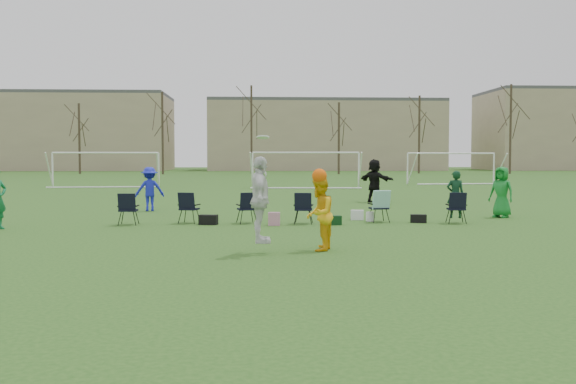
{
  "coord_description": "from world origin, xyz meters",
  "views": [
    {
      "loc": [
        0.61,
        -11.9,
        2.03
      ],
      "look_at": [
        1.34,
        2.81,
        1.25
      ],
      "focal_mm": 40.0,
      "sensor_mm": 36.0,
      "label": 1
    }
  ],
  "objects": [
    {
      "name": "fielder_blue",
      "position": [
        -3.47,
        12.81,
        0.84
      ],
      "size": [
        1.2,
        0.86,
        1.68
      ],
      "primitive_type": "imported",
      "rotation": [
        0.0,
        0.0,
        3.37
      ],
      "color": "#1922C1",
      "rests_on": "ground"
    },
    {
      "name": "goal_right",
      "position": [
        16.0,
        38.0,
        1.92
      ],
      "size": [
        7.35,
        1.14,
        2.46
      ],
      "rotation": [
        0.0,
        0.0,
        0.14
      ],
      "color": "white",
      "rests_on": "ground"
    },
    {
      "name": "goal_left",
      "position": [
        -10.0,
        34.0,
        1.92
      ],
      "size": [
        7.39,
        0.76,
        2.46
      ],
      "rotation": [
        0.0,
        0.0,
        0.09
      ],
      "color": "white",
      "rests_on": "ground"
    },
    {
      "name": "building_row",
      "position": [
        6.73,
        96.0,
        5.99
      ],
      "size": [
        126.0,
        16.0,
        13.0
      ],
      "color": "tan",
      "rests_on": "ground"
    },
    {
      "name": "fielder_green_far",
      "position": [
        8.98,
        9.57,
        0.87
      ],
      "size": [
        0.98,
        1.0,
        1.74
      ],
      "primitive_type": "imported",
      "rotation": [
        0.0,
        0.0,
        -0.83
      ],
      "color": "#157B2A",
      "rests_on": "ground"
    },
    {
      "name": "sideline_setup",
      "position": [
        2.17,
        7.93,
        0.5
      ],
      "size": [
        10.76,
        1.96,
        1.64
      ],
      "color": "#0E341D",
      "rests_on": "ground"
    },
    {
      "name": "fielder_black",
      "position": [
        6.02,
        17.16,
        0.99
      ],
      "size": [
        1.64,
        1.78,
        1.98
      ],
      "primitive_type": "imported",
      "rotation": [
        0.0,
        0.0,
        2.28
      ],
      "color": "black",
      "rests_on": "ground"
    },
    {
      "name": "ground",
      "position": [
        0.0,
        0.0,
        0.0
      ],
      "size": [
        260.0,
        260.0,
        0.0
      ],
      "primitive_type": "plane",
      "color": "#255019",
      "rests_on": "ground"
    },
    {
      "name": "goal_mid",
      "position": [
        4.0,
        32.0,
        1.92
      ],
      "size": [
        7.4,
        0.63,
        2.46
      ],
      "rotation": [
        0.0,
        0.0,
        -0.07
      ],
      "color": "white",
      "rests_on": "ground"
    },
    {
      "name": "center_contest",
      "position": [
        1.31,
        1.8,
        1.0
      ],
      "size": [
        1.92,
        1.41,
        2.51
      ],
      "color": "white",
      "rests_on": "ground"
    },
    {
      "name": "tree_line",
      "position": [
        0.24,
        69.85,
        5.09
      ],
      "size": [
        110.28,
        3.28,
        11.4
      ],
      "color": "#382B21",
      "rests_on": "ground"
    }
  ]
}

